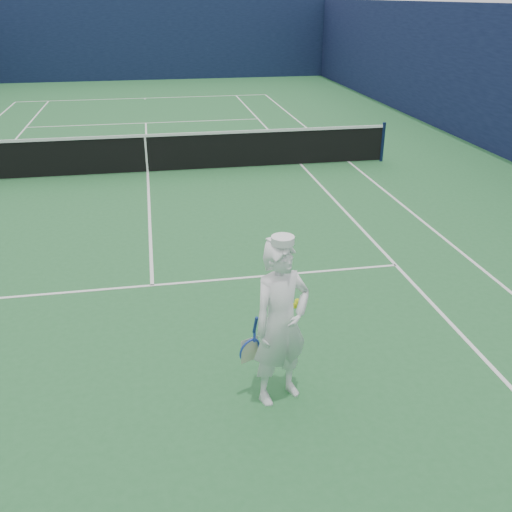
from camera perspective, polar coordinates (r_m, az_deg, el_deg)
The scene contains 5 objects.
ground at distance 15.20m, azimuth -10.77°, elevation 8.16°, with size 80.00×80.00×0.00m, color #266634.
court_markings at distance 15.20m, azimuth -10.77°, elevation 8.18°, with size 11.03×23.83×0.01m.
windscreen_fence at distance 14.77m, azimuth -11.40°, elevation 15.61°, with size 20.12×36.12×4.00m.
tennis_net at distance 15.06m, azimuth -10.94°, elevation 10.18°, with size 12.88×0.09×1.07m.
tennis_player at distance 6.23m, azimuth 2.51°, elevation -6.73°, with size 0.90×0.70×1.99m.
Camera 1 is at (0.17, -14.61, 4.22)m, focal length 40.00 mm.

